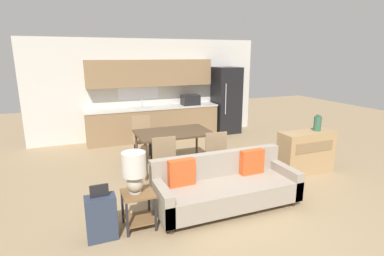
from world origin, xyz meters
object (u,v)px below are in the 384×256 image
(dining_table, at_px, (174,135))
(dining_chair_near_right, at_px, (214,154))
(side_table, at_px, (138,204))
(dining_chair_near_left, at_px, (163,160))
(credenza, at_px, (306,152))
(vase, at_px, (318,123))
(refrigerator, at_px, (226,100))
(couch, at_px, (225,186))
(dining_chair_far_left, at_px, (142,136))
(table_lamp, at_px, (134,169))
(suitcase, at_px, (101,217))

(dining_table, bearing_deg, dining_chair_near_right, -62.09)
(side_table, height_order, dining_chair_near_left, dining_chair_near_left)
(credenza, height_order, vase, vase)
(refrigerator, bearing_deg, side_table, -130.55)
(dining_chair_near_right, bearing_deg, dining_table, -58.20)
(couch, distance_m, dining_chair_far_left, 2.77)
(dining_chair_near_right, bearing_deg, couch, 78.22)
(refrigerator, height_order, dining_chair_near_left, refrigerator)
(side_table, xyz_separation_m, dining_chair_near_left, (0.66, 1.06, 0.18))
(dining_table, relative_size, table_lamp, 2.64)
(refrigerator, relative_size, dining_chair_far_left, 2.02)
(dining_chair_near_right, bearing_deg, side_table, 36.14)
(credenza, bearing_deg, suitcase, -168.52)
(dining_table, relative_size, vase, 4.74)
(dining_chair_near_right, bearing_deg, refrigerator, -117.75)
(dining_chair_far_left, height_order, dining_chair_near_right, same)
(credenza, xyz_separation_m, vase, (0.23, 0.01, 0.56))
(side_table, bearing_deg, refrigerator, 49.45)
(table_lamp, height_order, vase, vase)
(table_lamp, height_order, dining_chair_near_right, table_lamp)
(couch, distance_m, suitcase, 1.85)
(refrigerator, relative_size, credenza, 1.75)
(suitcase, bearing_deg, vase, 10.94)
(couch, xyz_separation_m, dining_chair_near_right, (0.26, 0.93, 0.19))
(dining_table, distance_m, dining_chair_near_right, 1.02)
(table_lamp, distance_m, vase, 3.81)
(table_lamp, height_order, dining_chair_far_left, table_lamp)
(dining_table, bearing_deg, couch, -83.43)
(dining_table, bearing_deg, refrigerator, 42.88)
(vase, bearing_deg, suitcase, -169.06)
(side_table, bearing_deg, credenza, 11.51)
(refrigerator, height_order, vase, refrigerator)
(dining_table, height_order, side_table, dining_table)
(refrigerator, distance_m, couch, 4.62)
(refrigerator, relative_size, dining_chair_near_right, 2.02)
(dining_chair_far_left, relative_size, suitcase, 1.29)
(refrigerator, bearing_deg, couch, -118.31)
(side_table, relative_size, credenza, 0.46)
(suitcase, bearing_deg, refrigerator, 46.39)
(couch, bearing_deg, dining_table, 96.57)
(refrigerator, bearing_deg, suitcase, -133.61)
(vase, bearing_deg, couch, -165.08)
(dining_chair_far_left, bearing_deg, table_lamp, -96.06)
(dining_table, distance_m, couch, 1.87)
(vase, relative_size, dining_chair_near_right, 0.33)
(dining_chair_far_left, bearing_deg, dining_table, -53.20)
(dining_table, height_order, dining_chair_far_left, dining_chair_far_left)
(side_table, bearing_deg, dining_chair_near_right, 32.25)
(vase, relative_size, dining_chair_near_left, 0.33)
(couch, relative_size, table_lamp, 3.91)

